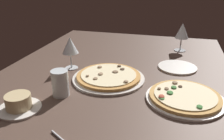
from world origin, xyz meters
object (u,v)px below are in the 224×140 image
(pizza_side, at_px, (185,97))
(pizza_main, at_px, (109,77))
(ramekin_on_saucer, at_px, (19,104))
(wine_glass_near, at_px, (182,32))
(water_glass, at_px, (60,84))
(side_plate, at_px, (177,67))
(wine_glass_far, at_px, (71,46))

(pizza_side, bearing_deg, pizza_main, 72.64)
(ramekin_on_saucer, bearing_deg, pizza_side, -68.56)
(pizza_side, distance_m, ramekin_on_saucer, 0.61)
(wine_glass_near, height_order, water_glass, wine_glass_near)
(pizza_main, height_order, water_glass, water_glass)
(wine_glass_near, xyz_separation_m, side_plate, (-0.29, 0.01, -0.11))
(ramekin_on_saucer, distance_m, wine_glass_near, 1.00)
(pizza_side, distance_m, wine_glass_near, 0.62)
(wine_glass_far, distance_m, wine_glass_near, 0.68)
(pizza_side, relative_size, side_plate, 1.53)
(pizza_main, height_order, wine_glass_near, wine_glass_near)
(pizza_main, distance_m, side_plate, 0.37)
(water_glass, xyz_separation_m, side_plate, (0.41, -0.44, -0.04))
(pizza_side, height_order, water_glass, water_glass)
(pizza_main, xyz_separation_m, water_glass, (-0.19, 0.14, 0.04))
(pizza_main, bearing_deg, wine_glass_near, -31.31)
(pizza_main, xyz_separation_m, ramekin_on_saucer, (-0.32, 0.24, 0.01))
(wine_glass_near, relative_size, water_glass, 1.62)
(wine_glass_near, xyz_separation_m, water_glass, (-0.70, 0.45, -0.07))
(pizza_main, relative_size, ramekin_on_saucer, 2.13)
(pizza_side, height_order, ramekin_on_saucer, ramekin_on_saucer)
(wine_glass_far, bearing_deg, side_plate, -75.33)
(wine_glass_near, height_order, side_plate, wine_glass_near)
(pizza_side, bearing_deg, ramekin_on_saucer, 111.44)
(water_glass, bearing_deg, pizza_side, -79.44)
(water_glass, distance_m, side_plate, 0.60)
(wine_glass_far, relative_size, water_glass, 1.52)
(wine_glass_far, relative_size, side_plate, 0.83)
(pizza_main, distance_m, wine_glass_far, 0.25)
(ramekin_on_saucer, bearing_deg, pizza_main, -35.96)
(wine_glass_far, xyz_separation_m, water_glass, (-0.27, -0.08, -0.07))
(wine_glass_far, bearing_deg, wine_glass_near, -50.92)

